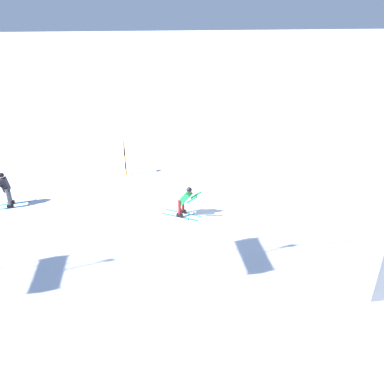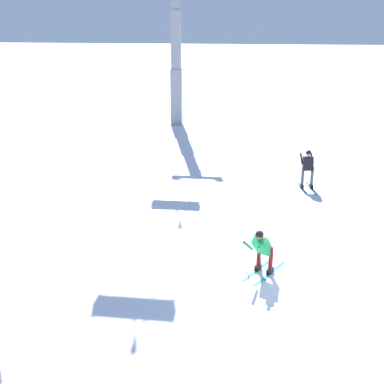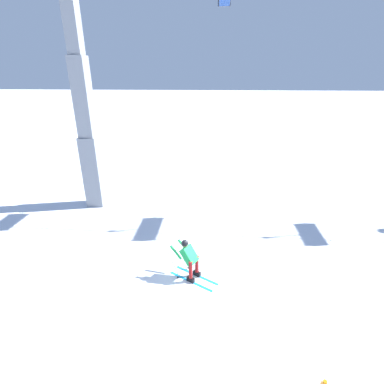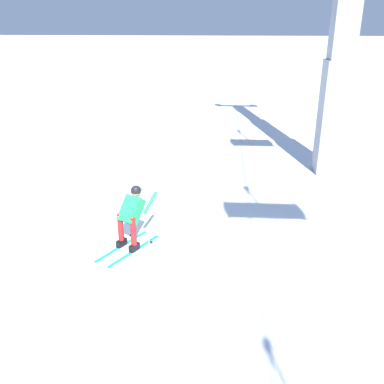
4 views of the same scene
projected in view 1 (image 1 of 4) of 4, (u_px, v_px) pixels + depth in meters
The scene contains 4 objects.
ground_plane at pixel (174, 213), 17.03m from camera, with size 260.00×260.00×0.00m, color white.
skier_carving_main at pixel (185, 199), 16.41m from camera, with size 1.83×1.39×1.61m.
trail_marker_pole at pixel (125, 157), 20.27m from camera, with size 0.07×0.28×1.97m.
skier_distant_uphill at pixel (5, 187), 17.15m from camera, with size 1.72×0.79×1.74m.
Camera 1 is at (1.16, 14.77, 8.49)m, focal length 35.08 mm.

